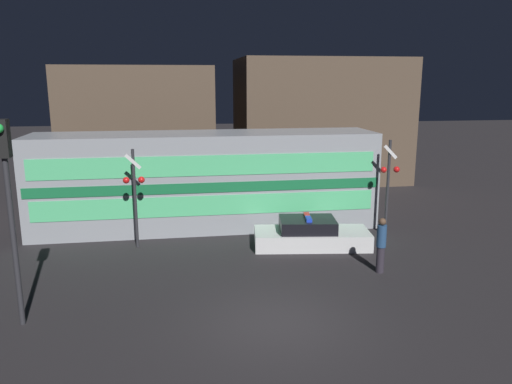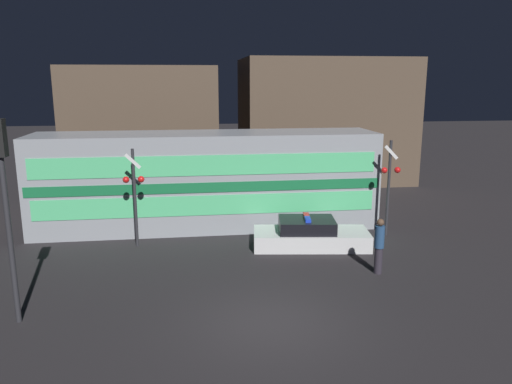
% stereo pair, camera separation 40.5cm
% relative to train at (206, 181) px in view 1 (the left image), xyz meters
% --- Properties ---
extents(ground_plane, '(120.00, 120.00, 0.00)m').
position_rel_train_xyz_m(ground_plane, '(1.20, -8.91, -1.98)').
color(ground_plane, '#262326').
extents(train, '(14.02, 2.90, 3.96)m').
position_rel_train_xyz_m(train, '(0.00, 0.00, 0.00)').
color(train, '#999EA5').
rests_on(train, ground_plane).
extents(police_car, '(4.41, 2.25, 1.18)m').
position_rel_train_xyz_m(police_car, '(3.64, -3.23, -1.54)').
color(police_car, silver).
rests_on(police_car, ground_plane).
extents(pedestrian, '(0.30, 0.30, 1.81)m').
position_rel_train_xyz_m(pedestrian, '(5.17, -6.07, -1.05)').
color(pedestrian, '#2D2833').
rests_on(pedestrian, ground_plane).
extents(crossing_signal_near, '(0.78, 0.31, 3.80)m').
position_rel_train_xyz_m(crossing_signal_near, '(7.00, -2.29, 0.24)').
color(crossing_signal_near, '#2D2D33').
rests_on(crossing_signal_near, ground_plane).
extents(crossing_signal_far, '(0.78, 0.31, 3.65)m').
position_rel_train_xyz_m(crossing_signal_far, '(-2.72, -2.33, 0.16)').
color(crossing_signal_far, '#2D2D33').
rests_on(crossing_signal_far, ground_plane).
extents(traffic_light_corner, '(0.30, 0.46, 5.17)m').
position_rel_train_xyz_m(traffic_light_corner, '(-5.17, -8.00, 1.58)').
color(traffic_light_corner, '#2D2D33').
rests_on(traffic_light_corner, ground_plane).
extents(building_left, '(8.35, 6.79, 6.82)m').
position_rel_train_xyz_m(building_left, '(-3.26, 9.66, 1.43)').
color(building_left, brown).
rests_on(building_left, ground_plane).
extents(building_center, '(9.89, 6.54, 7.33)m').
position_rel_train_xyz_m(building_center, '(7.55, 9.66, 1.69)').
color(building_center, brown).
rests_on(building_center, ground_plane).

